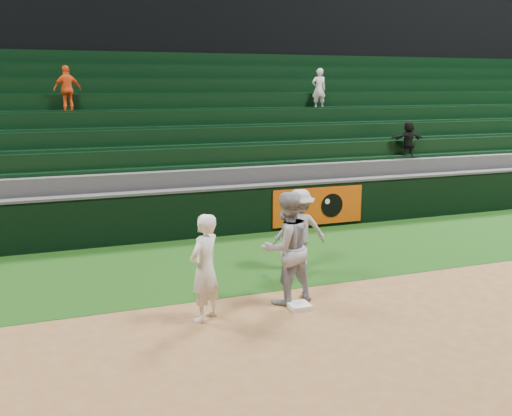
{
  "coord_description": "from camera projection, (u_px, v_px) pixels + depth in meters",
  "views": [
    {
      "loc": [
        -3.66,
        -8.4,
        3.75
      ],
      "look_at": [
        0.24,
        2.3,
        1.3
      ],
      "focal_mm": 40.0,
      "sensor_mm": 36.0,
      "label": 1
    }
  ],
  "objects": [
    {
      "name": "first_baseman",
      "position": [
        205.0,
        268.0,
        9.15
      ],
      "size": [
        0.77,
        0.74,
        1.77
      ],
      "primitive_type": "imported",
      "rotation": [
        0.0,
        0.0,
        3.82
      ],
      "color": "white",
      "rests_on": "ground"
    },
    {
      "name": "field_wall",
      "position": [
        209.0,
        212.0,
        14.38
      ],
      "size": [
        36.0,
        0.45,
        1.25
      ],
      "color": "black",
      "rests_on": "ground"
    },
    {
      "name": "stadium_seating",
      "position": [
        175.0,
        153.0,
        17.61
      ],
      "size": [
        36.0,
        5.95,
        5.2
      ],
      "color": "#3A3B3D",
      "rests_on": "ground"
    },
    {
      "name": "upper_deck",
      "position": [
        130.0,
        32.0,
        24.5
      ],
      "size": [
        40.0,
        12.0,
        12.0
      ],
      "primitive_type": "cube",
      "color": "black",
      "rests_on": "ground"
    },
    {
      "name": "baserunner",
      "position": [
        286.0,
        248.0,
        9.9
      ],
      "size": [
        1.08,
        0.91,
        1.98
      ],
      "primitive_type": "imported",
      "rotation": [
        0.0,
        0.0,
        3.32
      ],
      "color": "#9B9CA5",
      "rests_on": "ground"
    },
    {
      "name": "ground",
      "position": [
        289.0,
        310.0,
        9.74
      ],
      "size": [
        70.0,
        70.0,
        0.0
      ],
      "primitive_type": "plane",
      "color": "brown",
      "rests_on": "ground"
    },
    {
      "name": "base_coach",
      "position": [
        300.0,
        229.0,
        11.76
      ],
      "size": [
        1.18,
        0.82,
        1.68
      ],
      "primitive_type": "imported",
      "rotation": [
        0.0,
        0.0,
        2.95
      ],
      "color": "#9B9DA8",
      "rests_on": "foul_grass"
    },
    {
      "name": "foul_grass",
      "position": [
        235.0,
        260.0,
        12.49
      ],
      "size": [
        36.0,
        4.2,
        0.01
      ],
      "primitive_type": "cube",
      "color": "#12370D",
      "rests_on": "ground"
    },
    {
      "name": "first_base",
      "position": [
        299.0,
        306.0,
        9.81
      ],
      "size": [
        0.36,
        0.36,
        0.08
      ],
      "primitive_type": "cube",
      "rotation": [
        0.0,
        0.0,
        0.0
      ],
      "color": "white",
      "rests_on": "ground"
    }
  ]
}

